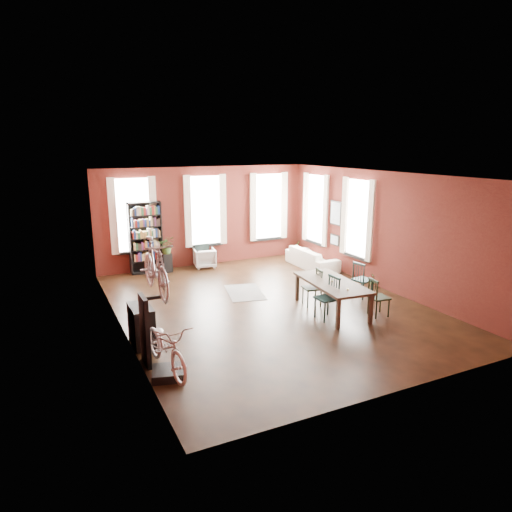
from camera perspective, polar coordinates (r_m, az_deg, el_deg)
room at (r=11.47m, az=1.24°, el=5.02°), size 9.00×9.04×3.22m
dining_table at (r=11.02m, az=9.40°, el=-5.02°), size 1.16×2.24×0.74m
dining_chair_a at (r=10.50m, az=8.83°, el=-5.23°), size 0.47×0.47×0.98m
dining_chair_b at (r=11.33m, az=7.01°, el=-3.95°), size 0.49×0.49×0.91m
dining_chair_c at (r=10.96m, az=15.12°, el=-5.01°), size 0.46×0.46×0.89m
dining_chair_d at (r=12.16m, az=13.22°, el=-2.90°), size 0.50×0.50×0.94m
bookshelf at (r=14.36m, az=-13.64°, el=2.22°), size 1.00×0.32×2.20m
white_armchair at (r=14.81m, az=-6.44°, el=-0.14°), size 0.75×0.71×0.68m
cream_sofa at (r=14.83m, az=7.02°, el=0.13°), size 0.61×2.08×0.81m
striped_rug at (r=12.32m, az=-1.42°, el=-4.56°), size 1.21×1.62×0.01m
bike_trainer at (r=8.20m, az=-10.93°, el=-14.17°), size 0.65×0.65×0.15m
bike_wall_rack at (r=8.47m, az=-13.73°, el=-9.10°), size 0.16×0.60×1.30m
console_table at (r=9.41m, az=-14.12°, el=-8.41°), size 0.40×0.80×0.80m
plant_stand at (r=14.47m, az=-11.13°, el=-0.83°), size 0.33×0.33×0.59m
plant_by_sofa at (r=16.25m, az=5.02°, el=0.40°), size 0.49×0.66×0.26m
plant_small at (r=13.24m, az=14.34°, el=-3.38°), size 0.44×0.42×0.14m
bicycle_floor at (r=7.78m, az=-11.29°, el=-8.29°), size 0.68×0.95×1.69m
bicycle_hung at (r=8.07m, az=-12.59°, el=0.89°), size 0.47×1.00×1.66m
plant_on_stand at (r=14.33m, az=-11.06°, el=1.13°), size 0.60×0.65×0.43m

